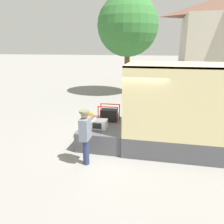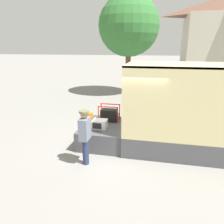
{
  "view_description": "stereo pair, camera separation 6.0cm",
  "coord_description": "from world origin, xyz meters",
  "px_view_note": "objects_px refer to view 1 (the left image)",
  "views": [
    {
      "loc": [
        0.96,
        -7.07,
        3.32
      ],
      "look_at": [
        -0.47,
        -0.2,
        1.2
      ],
      "focal_mm": 35.0,
      "sensor_mm": 36.0,
      "label": 1
    },
    {
      "loc": [
        1.02,
        -7.06,
        3.32
      ],
      "look_at": [
        -0.47,
        -0.2,
        1.2
      ],
      "focal_mm": 35.0,
      "sensor_mm": 36.0,
      "label": 2
    }
  ],
  "objects_px": {
    "microwave": "(100,124)",
    "portable_generator": "(109,115)",
    "worker_person": "(85,132)",
    "street_tree": "(128,26)",
    "orange_bucket": "(89,118)"
  },
  "relations": [
    {
      "from": "orange_bucket",
      "to": "portable_generator",
      "type": "bearing_deg",
      "value": 30.85
    },
    {
      "from": "microwave",
      "to": "orange_bucket",
      "type": "xyz_separation_m",
      "value": [
        -0.51,
        0.41,
        0.05
      ]
    },
    {
      "from": "microwave",
      "to": "worker_person",
      "type": "xyz_separation_m",
      "value": [
        -0.08,
        -1.28,
        0.19
      ]
    },
    {
      "from": "orange_bucket",
      "to": "street_tree",
      "type": "distance_m",
      "value": 9.17
    },
    {
      "from": "worker_person",
      "to": "microwave",
      "type": "bearing_deg",
      "value": 86.33
    },
    {
      "from": "portable_generator",
      "to": "orange_bucket",
      "type": "bearing_deg",
      "value": -149.15
    },
    {
      "from": "microwave",
      "to": "portable_generator",
      "type": "bearing_deg",
      "value": 79.0
    },
    {
      "from": "portable_generator",
      "to": "orange_bucket",
      "type": "distance_m",
      "value": 0.78
    },
    {
      "from": "microwave",
      "to": "portable_generator",
      "type": "distance_m",
      "value": 0.83
    },
    {
      "from": "street_tree",
      "to": "portable_generator",
      "type": "bearing_deg",
      "value": -86.47
    },
    {
      "from": "microwave",
      "to": "orange_bucket",
      "type": "bearing_deg",
      "value": 141.36
    },
    {
      "from": "portable_generator",
      "to": "street_tree",
      "type": "distance_m",
      "value": 8.81
    },
    {
      "from": "portable_generator",
      "to": "street_tree",
      "type": "xyz_separation_m",
      "value": [
        -0.49,
        7.95,
        3.74
      ]
    },
    {
      "from": "microwave",
      "to": "street_tree",
      "type": "relative_size",
      "value": 0.07
    },
    {
      "from": "street_tree",
      "to": "microwave",
      "type": "bearing_deg",
      "value": -87.82
    }
  ]
}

